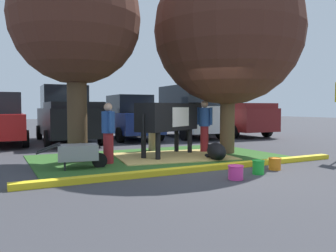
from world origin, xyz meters
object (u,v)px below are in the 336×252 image
Objects in this scene: bucket_orange at (275,164)px; sedan_blue at (129,118)px; person_visitor_far at (152,127)px; suv_black at (187,111)px; shade_tree_right at (228,31)px; cow_holstein at (170,117)px; person_visitor_near at (204,125)px; shade_tree_left at (76,21)px; bucket_pink at (236,172)px; bucket_green at (258,167)px; pickup_truck_maroon at (228,114)px; person_handler at (108,131)px; calf_lying at (216,151)px; pickup_truck_black at (67,116)px; wheelbarrow at (79,153)px.

sedan_blue reaches higher than bucket_orange.
person_visitor_far is 0.33× the size of suv_black.
shade_tree_right is 6.85m from sedan_blue.
person_visitor_near is (1.35, 0.19, -0.26)m from cow_holstein.
bucket_pink is at bearing -58.65° from shade_tree_left.
person_visitor_far is 4.81m from bucket_green.
person_handler is at bearing -144.20° from pickup_truck_maroon.
person_visitor_near is at bearing 68.51° from calf_lying.
calf_lying is (-1.10, -0.94, -3.60)m from shade_tree_right.
shade_tree_right reaches higher than person_handler.
pickup_truck_black reaches higher than person_handler.
person_handler is 4.82× the size of bucket_pink.
shade_tree_left reaches higher than pickup_truck_black.
pickup_truck_black reaches higher than cow_holstein.
wheelbarrow is at bearing -172.52° from shade_tree_right.
bucket_pink is 1.05× the size of bucket_green.
person_visitor_near is 5.67m from sedan_blue.
person_visitor_near reaches higher than calf_lying.
pickup_truck_maroon is (5.47, -0.28, 0.13)m from sedan_blue.
calf_lying is 4.28× the size of bucket_green.
suv_black is (2.46, 5.22, 0.37)m from person_visitor_near.
bucket_green is at bearing -76.06° from pickup_truck_black.
bucket_pink is 0.07× the size of sedan_blue.
person_visitor_far is at bearing 136.91° from shade_tree_right.
person_visitor_near is 5.15× the size of bucket_pink.
sedan_blue is (-0.16, 8.98, 0.84)m from bucket_orange.
bucket_pink is 1.09× the size of bucket_orange.
pickup_truck_maroon reaches higher than cow_holstein.
pickup_truck_maroon is (9.10, 5.35, -2.62)m from shade_tree_left.
person_visitor_near is at bearing 14.80° from wheelbarrow.
shade_tree_left is at bearing -141.38° from suv_black.
sedan_blue is (3.63, 5.63, -2.75)m from shade_tree_left.
cow_holstein is at bearing -99.18° from sedan_blue.
cow_holstein is 0.53× the size of pickup_truck_black.
bucket_orange is at bearing 16.26° from bucket_pink.
shade_tree_left is 0.89× the size of shade_tree_right.
bucket_pink is 9.97m from suv_black.
wheelbarrow is 0.30× the size of pickup_truck_maroon.
calf_lying is at bearing -69.32° from pickup_truck_black.
suv_black is (6.49, 5.19, -2.46)m from shade_tree_left.
pickup_truck_maroon is at bearing 33.30° from person_visitor_far.
pickup_truck_maroon is (8.49, 6.12, 0.28)m from person_handler.
bucket_green is (2.48, -2.80, -0.68)m from person_handler.
person_visitor_near is at bearing 12.29° from person_handler.
bucket_green is at bearing -49.23° from shade_tree_left.
cow_holstein is at bearing -125.17° from suv_black.
person_visitor_near is at bearing 75.00° from bucket_green.
calf_lying is 0.81× the size of wheelbarrow.
bucket_green is (0.34, -4.76, -0.65)m from person_visitor_far.
person_handler is at bearing 141.01° from bucket_orange.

